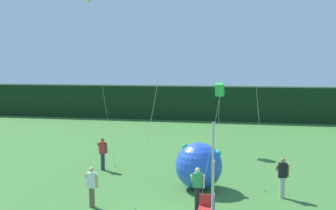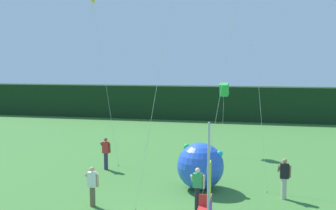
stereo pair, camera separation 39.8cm
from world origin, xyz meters
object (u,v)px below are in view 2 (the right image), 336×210
Objects in this scene: person_near_banner at (198,188)px; folding_chair at (205,206)px; person_mid_field at (92,185)px; person_far_left at (106,153)px; person_far_right at (284,177)px; kite_yellow_diamond_2 at (94,7)px; kite_green_box_1 at (224,90)px; banner_flag at (209,197)px; inflatable_balloon at (200,166)px.

person_near_banner is 0.98m from folding_chair.
person_far_left is at bearing 105.93° from person_mid_field.
kite_yellow_diamond_2 reaches higher than person_far_right.
kite_green_box_1 is at bearing 88.73° from person_near_banner.
folding_chair is (0.38, -0.81, -0.40)m from person_near_banner.
person_far_left reaches higher than folding_chair.
kite_yellow_diamond_2 is (-7.92, 10.65, 7.01)m from banner_flag.
person_near_banner is 1.92× the size of folding_chair.
person_near_banner is at bearing -84.78° from inflatable_balloon.
person_mid_field is 4.61m from folding_chair.
person_far_right is at bearing -8.84° from inflatable_balloon.
folding_chair is at bearing -4.18° from person_mid_field.
kite_green_box_1 is at bearing 90.76° from folding_chair.
person_mid_field is (-4.20, -0.47, -0.04)m from person_near_banner.
person_mid_field is at bearing 175.82° from folding_chair.
banner_flag is at bearing -77.51° from person_near_banner.
inflatable_balloon is at bearing 38.11° from person_mid_field.
kite_yellow_diamond_2 reaches higher than folding_chair.
inflatable_balloon reaches higher than folding_chair.
kite_yellow_diamond_2 is (-1.32, 1.80, 8.06)m from person_far_left.
banner_flag reaches higher than folding_chair.
banner_flag is 2.35× the size of person_far_left.
kite_green_box_1 is at bearing 110.66° from person_far_right.
kite_green_box_1 is (4.44, 10.98, 3.24)m from person_mid_field.
person_mid_field is at bearing 145.21° from banner_flag.
inflatable_balloon is 0.47× the size of kite_green_box_1.
person_mid_field is 5.53m from person_far_left.
kite_yellow_diamond_2 reaches higher than inflatable_balloon.
inflatable_balloon reaches higher than person_far_left.
person_far_left is (-6.61, 8.85, -1.05)m from banner_flag.
kite_yellow_diamond_2 reaches higher than person_near_banner.
kite_yellow_diamond_2 is (-2.83, 7.12, 8.13)m from person_mid_field.
person_mid_field is 1.83× the size of folding_chair.
person_mid_field is 8.03m from person_far_right.
person_mid_field is 0.76× the size of inflatable_balloon.
person_far_right is at bearing 43.46° from folding_chair.
inflatable_balloon is at bearing -30.55° from kite_yellow_diamond_2.
person_mid_field is at bearing -161.58° from person_far_right.
banner_flag is 1.93× the size of inflatable_balloon.
person_near_banner is 0.97× the size of person_far_right.
inflatable_balloon is at bearing 100.29° from folding_chair.
kite_yellow_diamond_2 is at bearing 149.45° from inflatable_balloon.
person_near_banner is 12.61m from kite_yellow_diamond_2.
inflatable_balloon is (-3.66, 0.57, 0.14)m from person_far_right.
folding_chair is (0.62, -3.44, -0.57)m from inflatable_balloon.
banner_flag is at bearing -53.26° from person_far_left.
banner_flag is at bearing -53.36° from kite_yellow_diamond_2.
inflatable_balloon is at bearing -93.45° from kite_green_box_1.
person_near_banner is at bearing -148.82° from person_far_right.
inflatable_balloon is 2.42× the size of folding_chair.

